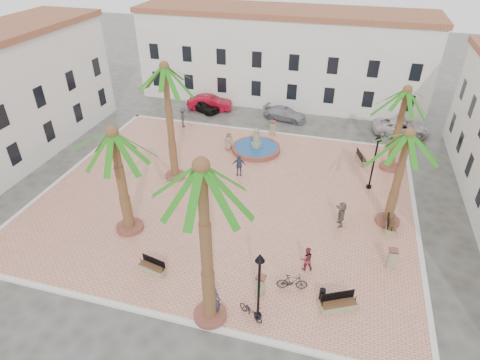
{
  "coord_description": "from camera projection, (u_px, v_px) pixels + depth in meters",
  "views": [
    {
      "loc": [
        7.35,
        -22.68,
        16.83
      ],
      "look_at": [
        1.0,
        0.0,
        1.6
      ],
      "focal_mm": 30.0,
      "sensor_mm": 36.0,
      "label": 1
    }
  ],
  "objects": [
    {
      "name": "ground",
      "position": [
        227.0,
        196.0,
        29.14
      ],
      "size": [
        120.0,
        120.0,
        0.0
      ],
      "primitive_type": "plane",
      "color": "#56544F",
      "rests_on": "ground"
    },
    {
      "name": "palm_ne",
      "position": [
        405.0,
        101.0,
        29.12
      ],
      "size": [
        5.12,
        5.12,
        6.89
      ],
      "color": "brown",
      "rests_on": "plaza"
    },
    {
      "name": "bench_se",
      "position": [
        338.0,
        305.0,
        20.36
      ],
      "size": [
        1.96,
        1.38,
        1.0
      ],
      "rotation": [
        0.0,
        0.0,
        0.47
      ],
      "color": "gray",
      "rests_on": "plaza"
    },
    {
      "name": "plaza",
      "position": [
        227.0,
        196.0,
        29.1
      ],
      "size": [
        26.0,
        22.0,
        0.15
      ],
      "primitive_type": "cube",
      "color": "tan",
      "rests_on": "ground"
    },
    {
      "name": "palm_nw",
      "position": [
        165.0,
        79.0,
        26.92
      ],
      "size": [
        5.01,
        5.01,
        8.99
      ],
      "color": "brown",
      "rests_on": "plaza"
    },
    {
      "name": "kerb_e",
      "position": [
        417.0,
        226.0,
        26.16
      ],
      "size": [
        0.3,
        22.3,
        0.16
      ],
      "primitive_type": "cube",
      "color": "silver",
      "rests_on": "ground"
    },
    {
      "name": "kerb_s",
      "position": [
        162.0,
        316.0,
        20.2
      ],
      "size": [
        26.3,
        0.3,
        0.16
      ],
      "primitive_type": "cube",
      "color": "silver",
      "rests_on": "ground"
    },
    {
      "name": "palm_sw",
      "position": [
        115.0,
        146.0,
        22.6
      ],
      "size": [
        5.61,
        5.61,
        7.27
      ],
      "color": "brown",
      "rests_on": "plaza"
    },
    {
      "name": "building_north",
      "position": [
        281.0,
        56.0,
        42.73
      ],
      "size": [
        30.4,
        7.4,
        9.5
      ],
      "color": "white",
      "rests_on": "ground"
    },
    {
      "name": "pedestrian_north",
      "position": [
        183.0,
        117.0,
        38.19
      ],
      "size": [
        1.0,
        1.4,
        1.96
      ],
      "primitive_type": "imported",
      "rotation": [
        0.0,
        0.0,
        1.8
      ],
      "color": "#48494D",
      "rests_on": "plaza"
    },
    {
      "name": "cyclist_b",
      "position": [
        306.0,
        259.0,
        22.45
      ],
      "size": [
        0.91,
        0.81,
        1.55
      ],
      "primitive_type": "imported",
      "rotation": [
        0.0,
        0.0,
        3.48
      ],
      "color": "maroon",
      "rests_on": "plaza"
    },
    {
      "name": "bollard_e",
      "position": [
        391.0,
        258.0,
        22.6
      ],
      "size": [
        0.53,
        0.53,
        1.34
      ],
      "rotation": [
        0.0,
        0.0,
        0.11
      ],
      "color": "gray",
      "rests_on": "plaza"
    },
    {
      "name": "bollard_n",
      "position": [
        273.0,
        128.0,
        36.81
      ],
      "size": [
        0.59,
        0.59,
        1.38
      ],
      "rotation": [
        0.0,
        0.0,
        -0.22
      ],
      "color": "gray",
      "rests_on": "plaza"
    },
    {
      "name": "bicycle_a",
      "position": [
        251.0,
        311.0,
        19.9
      ],
      "size": [
        1.59,
        1.21,
        0.8
      ],
      "primitive_type": "imported",
      "rotation": [
        0.0,
        0.0,
        1.06
      ],
      "color": "black",
      "rests_on": "plaza"
    },
    {
      "name": "bicycle_b",
      "position": [
        292.0,
        282.0,
        21.37
      ],
      "size": [
        1.73,
        0.81,
        1.0
      ],
      "primitive_type": "imported",
      "rotation": [
        0.0,
        0.0,
        1.78
      ],
      "color": "black",
      "rests_on": "plaza"
    },
    {
      "name": "bench_ne",
      "position": [
        361.0,
        159.0,
        32.96
      ],
      "size": [
        1.0,
        1.75,
        0.88
      ],
      "rotation": [
        0.0,
        0.0,
        1.88
      ],
      "color": "gray",
      "rests_on": "plaza"
    },
    {
      "name": "car_white",
      "position": [
        401.0,
        127.0,
        37.3
      ],
      "size": [
        5.34,
        2.95,
        1.42
      ],
      "primitive_type": "imported",
      "rotation": [
        0.0,
        0.0,
        1.69
      ],
      "color": "silver",
      "rests_on": "ground"
    },
    {
      "name": "kerb_w",
      "position": [
        72.0,
        170.0,
        32.05
      ],
      "size": [
        0.3,
        22.3,
        0.16
      ],
      "primitive_type": "cube",
      "color": "silver",
      "rests_on": "ground"
    },
    {
      "name": "pedestrian_east",
      "position": [
        341.0,
        214.0,
        25.72
      ],
      "size": [
        0.83,
        1.71,
        1.77
      ],
      "primitive_type": "imported",
      "rotation": [
        0.0,
        0.0,
        -1.38
      ],
      "color": "#685E51",
      "rests_on": "plaza"
    },
    {
      "name": "pedestrian_fountain_b",
      "position": [
        239.0,
        165.0,
        30.9
      ],
      "size": [
        1.08,
        0.59,
        1.75
      ],
      "primitive_type": "imported",
      "rotation": [
        0.0,
        0.0,
        0.17
      ],
      "color": "#374065",
      "rests_on": "plaza"
    },
    {
      "name": "car_silver",
      "position": [
        285.0,
        114.0,
        40.14
      ],
      "size": [
        4.57,
        2.52,
        1.25
      ],
      "primitive_type": "imported",
      "rotation": [
        0.0,
        0.0,
        1.39
      ],
      "color": "#9B9AA2",
      "rests_on": "ground"
    },
    {
      "name": "lamppost_e",
      "position": [
        376.0,
        153.0,
        28.25
      ],
      "size": [
        0.48,
        0.48,
        4.38
      ],
      "color": "black",
      "rests_on": "plaza"
    },
    {
      "name": "palm_s",
      "position": [
        202.0,
        186.0,
        15.84
      ],
      "size": [
        5.41,
        5.41,
        9.19
      ],
      "color": "brown",
      "rests_on": "plaza"
    },
    {
      "name": "litter_bin",
      "position": [
        322.0,
        294.0,
        20.91
      ],
      "size": [
        0.33,
        0.33,
        0.64
      ],
      "primitive_type": "cylinder",
      "color": "black",
      "rests_on": "plaza"
    },
    {
      "name": "cyclist_a",
      "position": [
        214.0,
        301.0,
        19.73
      ],
      "size": [
        0.81,
        0.69,
        1.87
      ],
      "primitive_type": "imported",
      "rotation": [
        0.0,
        0.0,
        3.56
      ],
      "color": "#303547",
      "rests_on": "plaza"
    },
    {
      "name": "bench_s",
      "position": [
        153.0,
        268.0,
        22.59
      ],
      "size": [
        1.7,
        0.83,
        0.86
      ],
      "rotation": [
        0.0,
        0.0,
        -0.21
      ],
      "color": "gray",
      "rests_on": "plaza"
    },
    {
      "name": "fountain",
      "position": [
        256.0,
        148.0,
        34.49
      ],
      "size": [
        4.16,
        4.16,
        2.15
      ],
      "color": "brown",
      "rests_on": "plaza"
    },
    {
      "name": "bollard_se",
      "position": [
        261.0,
        285.0,
        20.95
      ],
      "size": [
        0.55,
        0.55,
        1.32
      ],
      "rotation": [
        0.0,
        0.0,
        -0.19
      ],
      "color": "gray",
      "rests_on": "plaza"
    },
    {
      "name": "car_red",
      "position": [
        210.0,
        103.0,
        42.21
      ],
      "size": [
        4.77,
        2.32,
        1.51
      ],
      "primitive_type": "imported",
      "rotation": [
        0.0,
        0.0,
        1.73
      ],
      "color": "maroon",
      "rests_on": "ground"
    },
    {
      "name": "lamppost_s",
      "position": [
        259.0,
        276.0,
        18.52
      ],
      "size": [
        0.46,
        0.46,
        4.28
      ],
      "color": "black",
      "rests_on": "plaza"
    },
    {
      "name": "pedestrian_fountain_a",
      "position": [
        229.0,
        141.0,
        34.38
      ],
      "size": [
        0.99,
        0.86,
        1.71
      ],
      "primitive_type": "imported",
      "rotation": [
        0.0,
        0.0,
        0.47
      ],
      "color": "gray",
      "rests_on": "plaza"
    },
    {
      "name": "car_black",
      "position": [
        203.0,
        105.0,
        41.92
      ],
      "size": [
        4.05,
        2.95,
        1.28
      ],
      "primitive_type": "imported",
      "rotation": [
        0.0,
        0.0,
        1.14
      ],
      "color": "black",
      "rests_on": "ground"
    },
    {
      "name": "bench_e",
      "position": [
        390.0,
        224.0,
        25.81
      ],
      "size": [
        0.64,
        1.93,
        1.01
      ],
      "rotation": [
        0.0,
        0.0,
        1.54
      ],
      "color": "gray",
      "rests_on": "plaza"
    },
    {
      "name": "kerb_n",
      "position": [
        261.0,
        131.0,
        38.0
      ],
      "size": [
        26.3,
        0.3,
        0.16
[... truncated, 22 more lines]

